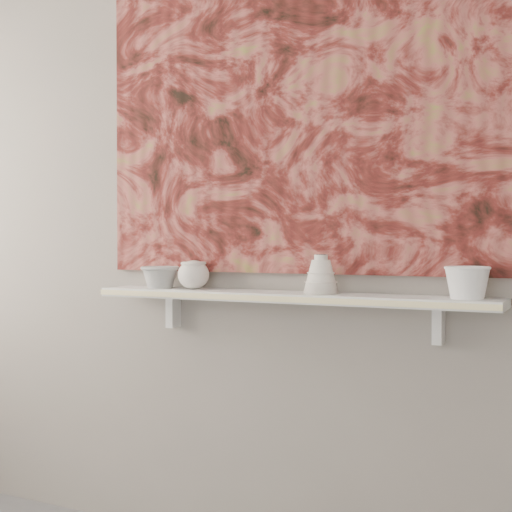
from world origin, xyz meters
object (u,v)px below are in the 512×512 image
Objects in this scene: shelf at (286,297)px; bowl_white at (467,282)px; cup_cream at (193,275)px; bowl_grey at (160,277)px; bell_vessel at (321,274)px; painting at (296,113)px.

bowl_white is (0.59, 0.00, 0.06)m from shelf.
cup_cream is at bearing 180.00° from bowl_white.
bowl_grey is at bearing 180.00° from cup_cream.
cup_cream is at bearing 180.00° from bell_vessel.
bell_vessel reaches higher than shelf.
painting is at bearing 9.06° from bowl_grey.
painting reaches higher than cup_cream.
bell_vessel is at bearing 0.00° from bowl_grey.
bell_vessel is 0.46m from bowl_white.
cup_cream is at bearing 180.00° from shelf.
bowl_white is (1.09, 0.00, 0.01)m from bowl_grey.
painting is 0.57m from bell_vessel.
bell_vessel reaches higher than cup_cream.
bell_vessel is at bearing 0.00° from cup_cream.
painting is at bearing 90.00° from shelf.
cup_cream is at bearing -167.47° from painting.
painting reaches higher than shelf.
bell_vessel is (0.49, 0.00, 0.01)m from cup_cream.
cup_cream is 0.95m from bowl_white.
shelf is 12.52× the size of cup_cream.
shelf is at bearing 0.00° from cup_cream.
bowl_grey is (-0.50, 0.00, 0.06)m from shelf.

